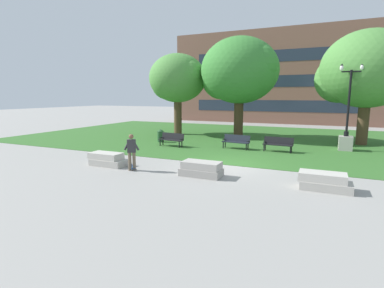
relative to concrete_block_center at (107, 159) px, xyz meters
name	(u,v)px	position (x,y,z in m)	size (l,w,h in m)	color
ground_plane	(229,165)	(5.53, 2.50, -0.31)	(140.00, 140.00, 0.00)	gray
grass_lawn	(266,139)	(5.53, 12.50, -0.30)	(40.00, 20.00, 0.02)	#336628
concrete_block_center	(107,159)	(0.00, 0.00, 0.00)	(1.89, 0.90, 0.64)	#B2ADA3
concrete_block_left	(201,169)	(5.05, 0.09, 0.00)	(1.80, 0.90, 0.64)	#9E9991
concrete_block_right	(324,182)	(9.94, 0.19, 0.00)	(1.86, 0.90, 0.64)	#B2ADA3
person_skateboarder	(132,150)	(1.72, -0.33, 0.66)	(0.77, 0.43, 1.71)	brown
skateboard	(132,167)	(1.55, -0.11, -0.22)	(0.86, 0.86, 0.14)	#2D4C75
park_bench_near_left	(278,143)	(7.22, 7.26, 0.23)	(1.83, 0.64, 0.90)	black
park_bench_near_right	(172,139)	(0.26, 6.32, 0.23)	(1.85, 0.75, 0.90)	black
park_bench_far_left	(236,141)	(4.56, 7.20, 0.23)	(1.85, 0.73, 0.90)	#1E232D
lamp_post_center	(346,133)	(11.06, 9.52, 0.80)	(1.32, 0.80, 5.39)	#ADA89E
tree_near_right	(177,79)	(-2.40, 12.39, 4.59)	(5.23, 4.98, 7.08)	#4C3823
tree_far_right	(239,72)	(3.14, 12.52, 5.07)	(6.55, 6.23, 8.09)	#42301E
tree_near_left	(366,70)	(12.13, 12.51, 4.86)	(6.52, 6.21, 7.87)	#4C3823
trash_bin	(161,136)	(-1.42, 7.69, 0.20)	(0.49, 0.49, 0.96)	#234C28
building_facade_distant	(274,77)	(3.53, 27.00, 5.46)	(26.19, 1.03, 11.54)	brown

